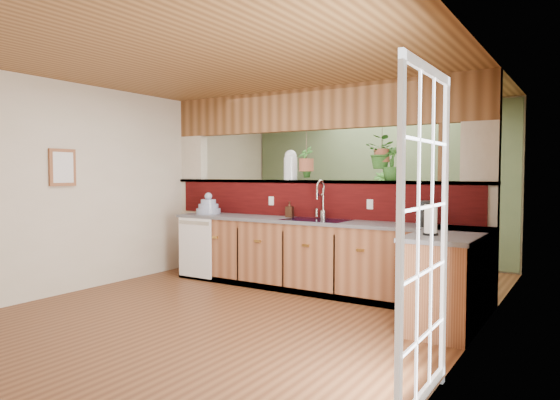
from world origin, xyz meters
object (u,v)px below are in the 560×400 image
Objects in this scene: shelving_console at (358,232)px; paper_towel at (431,220)px; dish_stack at (208,207)px; glass_jar at (291,165)px; faucet at (321,198)px; soap_dispenser at (290,209)px; coffee_maker at (426,215)px.

paper_towel is at bearing -58.81° from shelving_console.
dish_stack is 0.85× the size of glass_jar.
faucet is at bearing 4.63° from dish_stack.
soap_dispenser is at bearing -61.36° from glass_jar.
paper_towel reaches higher than soap_dispenser.
faucet is 1.40m from coffee_maker.
faucet is 1.22× the size of glass_jar.
soap_dispenser is (1.28, 0.14, 0.01)m from dish_stack.
shelving_console is (-0.42, 2.12, -0.67)m from faucet.
glass_jar is (-0.12, 0.22, 0.59)m from soap_dispenser.
shelving_console is at bearing 101.20° from faucet.
shelving_console is at bearing 124.04° from paper_towel.
paper_towel is 2.58m from glass_jar.
glass_jar is (-1.97, 0.40, 0.57)m from coffee_maker.
dish_stack reaches higher than soap_dispenser.
dish_stack is 3.49m from paper_towel.
glass_jar is at bearing 17.46° from dish_stack.
dish_stack is at bearing -123.26° from shelving_console.
soap_dispenser is at bearing -179.75° from faucet.
glass_jar reaches higher than paper_towel.
soap_dispenser is at bearing 156.01° from coffee_maker.
coffee_maker is 0.68× the size of glass_jar.
glass_jar is (-2.24, 1.16, 0.56)m from paper_towel.
faucet is at bearing -81.65° from shelving_console.
paper_towel is at bearing -27.38° from glass_jar.
faucet is 0.35× the size of shelving_console.
faucet is 1.80× the size of coffee_maker.
coffee_maker reaches higher than shelving_console.
faucet reaches higher than shelving_console.
faucet is 1.90m from paper_towel.
glass_jar is 2.20m from shelving_console.
shelving_console is (-2.07, 3.06, -0.54)m from paper_towel.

